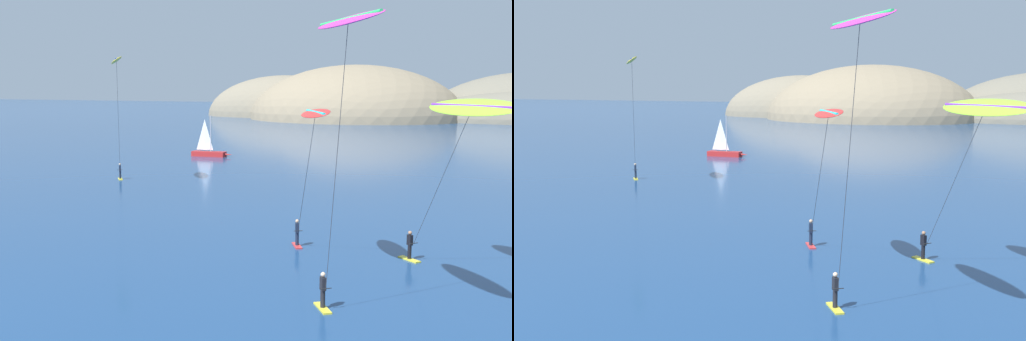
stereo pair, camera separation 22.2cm
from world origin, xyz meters
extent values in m
ellipsoid|color=#7A705B|center=(-42.30, 167.80, 0.00)|extent=(50.61, 28.32, 25.11)
ellipsoid|color=#84755B|center=(-18.37, 159.68, 0.00)|extent=(60.36, 51.02, 30.57)
cube|color=#B22323|center=(-15.02, 60.79, 0.35)|extent=(4.86, 1.60, 0.70)
cone|color=#B22323|center=(-12.62, 60.90, 0.35)|extent=(2.19, 0.76, 0.67)
cylinder|color=#B2B2B7|center=(-14.72, 60.81, 3.20)|extent=(0.12, 0.12, 5.00)
pyramid|color=white|center=(-15.62, 60.77, 3.03)|extent=(1.80, 0.16, 4.25)
cylinder|color=#A5A5AD|center=(-15.62, 60.77, 0.95)|extent=(1.80, 0.16, 0.08)
cube|color=red|center=(12.30, 18.36, 0.04)|extent=(1.09, 1.50, 0.08)
cylinder|color=#192338|center=(12.30, 18.36, 0.48)|extent=(0.22, 0.22, 0.80)
cube|color=#192338|center=(12.30, 18.36, 1.18)|extent=(0.34, 0.39, 0.60)
sphere|color=tan|center=(12.30, 18.36, 1.60)|extent=(0.22, 0.22, 0.22)
cylinder|color=black|center=(12.46, 18.06, 1.06)|extent=(0.50, 0.30, 0.04)
ellipsoid|color=red|center=(14.77, 13.85, 8.52)|extent=(3.37, 4.69, 0.58)
cylinder|color=#23D6DB|center=(14.77, 13.85, 8.57)|extent=(2.25, 3.93, 0.16)
cylinder|color=#333338|center=(13.62, 15.96, 4.74)|extent=(2.33, 4.23, 7.37)
cube|color=yellow|center=(-14.10, 37.97, 0.04)|extent=(1.24, 1.43, 0.08)
cylinder|color=#192338|center=(-14.10, 37.97, 0.48)|extent=(0.22, 0.22, 0.80)
cube|color=#192338|center=(-14.10, 37.97, 1.18)|extent=(0.36, 0.39, 0.60)
sphere|color=beige|center=(-14.10, 37.97, 1.60)|extent=(0.22, 0.22, 0.22)
cylinder|color=black|center=(-13.91, 37.67, 1.06)|extent=(0.48, 0.34, 0.04)
ellipsoid|color=yellow|center=(-12.14, 35.02, 12.32)|extent=(3.72, 4.79, 0.88)
cylinder|color=#1432E0|center=(-12.14, 35.02, 12.37)|extent=(2.77, 4.04, 0.16)
cylinder|color=#333338|center=(-13.02, 36.35, 6.64)|extent=(1.80, 2.69, 11.17)
cube|color=yellow|center=(19.29, 17.85, 0.04)|extent=(1.42, 1.25, 0.08)
cylinder|color=black|center=(19.29, 17.85, 0.48)|extent=(0.22, 0.22, 0.80)
cube|color=black|center=(19.29, 17.85, 1.18)|extent=(0.38, 0.38, 0.60)
sphere|color=#9E7051|center=(19.29, 17.85, 1.60)|extent=(0.22, 0.22, 0.22)
cylinder|color=black|center=(19.54, 17.61, 1.06)|extent=(0.41, 0.43, 0.04)
ellipsoid|color=#8CD12D|center=(22.56, 14.74, 8.92)|extent=(5.50, 5.32, 0.98)
cylinder|color=#722DD1|center=(22.56, 14.74, 8.97)|extent=(4.43, 4.22, 0.16)
cylinder|color=#333338|center=(21.05, 16.17, 4.94)|extent=(3.05, 2.90, 7.77)
cube|color=yellow|center=(16.97, 8.16, 0.04)|extent=(1.18, 1.46, 0.08)
cylinder|color=black|center=(16.97, 8.16, 0.48)|extent=(0.22, 0.22, 0.80)
cube|color=black|center=(16.97, 8.16, 1.18)|extent=(0.37, 0.39, 0.60)
sphere|color=beige|center=(16.97, 8.16, 1.60)|extent=(0.22, 0.22, 0.22)
cylinder|color=black|center=(17.19, 7.88, 1.06)|extent=(0.46, 0.37, 0.04)
ellipsoid|color=#D62D9E|center=(18.36, 6.36, 12.53)|extent=(4.62, 5.51, 0.69)
cylinder|color=#28D160|center=(18.36, 6.36, 12.58)|extent=(3.65, 4.66, 0.16)
cylinder|color=#333338|center=(17.78, 7.12, 6.75)|extent=(1.21, 1.56, 11.38)
camera|label=1|loc=(24.76, -18.67, 10.09)|focal=45.00mm
camera|label=2|loc=(24.97, -18.59, 10.09)|focal=45.00mm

